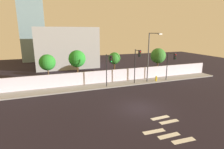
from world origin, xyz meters
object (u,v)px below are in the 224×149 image
at_px(street_lamp_curbside, 150,54).
at_px(roadside_tree_midright, 114,59).
at_px(traffic_light_center, 109,64).
at_px(roadside_tree_midleft, 77,59).
at_px(traffic_light_left, 137,59).
at_px(roadside_tree_leftmost, 47,62).
at_px(fire_hydrant, 156,78).
at_px(roadside_tree_rightmost, 158,56).
at_px(traffic_light_right, 171,60).

height_order(street_lamp_curbside, roadside_tree_midright, street_lamp_curbside).
xyz_separation_m(traffic_light_center, roadside_tree_midleft, (-3.42, 4.10, 0.26)).
distance_m(traffic_light_left, street_lamp_curbside, 2.41).
bearing_deg(roadside_tree_leftmost, traffic_light_center, -28.73).
distance_m(street_lamp_curbside, roadside_tree_leftmost, 14.41).
distance_m(fire_hydrant, roadside_tree_midright, 7.06).
height_order(traffic_light_center, fire_hydrant, traffic_light_center).
height_order(traffic_light_left, roadside_tree_leftmost, traffic_light_left).
bearing_deg(roadside_tree_leftmost, fire_hydrant, -12.43).
bearing_deg(roadside_tree_leftmost, roadside_tree_rightmost, -0.00).
relative_size(traffic_light_right, roadside_tree_rightmost, 0.91).
relative_size(roadside_tree_leftmost, roadside_tree_midleft, 0.92).
height_order(traffic_light_left, traffic_light_center, traffic_light_left).
height_order(traffic_light_left, roadside_tree_midright, traffic_light_left).
bearing_deg(roadside_tree_leftmost, traffic_light_right, -13.68).
height_order(roadside_tree_midleft, roadside_tree_midright, roadside_tree_midleft).
distance_m(roadside_tree_leftmost, roadside_tree_rightmost, 17.78).
distance_m(traffic_light_center, roadside_tree_midleft, 5.35).
bearing_deg(roadside_tree_leftmost, roadside_tree_midleft, 0.00).
relative_size(roadside_tree_leftmost, roadside_tree_midright, 1.03).
xyz_separation_m(street_lamp_curbside, fire_hydrant, (1.37, 0.03, -3.80)).
height_order(traffic_light_left, traffic_light_right, traffic_light_left).
height_order(traffic_light_right, fire_hydrant, traffic_light_right).
bearing_deg(fire_hydrant, traffic_light_left, -171.34).
bearing_deg(roadside_tree_midright, roadside_tree_rightmost, -0.00).
height_order(fire_hydrant, roadside_tree_midleft, roadside_tree_midleft).
height_order(traffic_light_center, traffic_light_right, traffic_light_center).
height_order(roadside_tree_leftmost, roadside_tree_midleft, roadside_tree_midleft).
xyz_separation_m(traffic_light_left, roadside_tree_rightmost, (6.08, 3.93, -0.28)).
distance_m(traffic_light_right, roadside_tree_midleft, 13.82).
bearing_deg(traffic_light_right, roadside_tree_midleft, 162.34).
xyz_separation_m(traffic_light_center, fire_hydrant, (7.85, 0.72, -2.82)).
distance_m(street_lamp_curbside, roadside_tree_midright, 5.46).
relative_size(roadside_tree_midleft, roadside_tree_rightmost, 1.03).
height_order(traffic_light_right, roadside_tree_midleft, roadside_tree_midleft).
bearing_deg(roadside_tree_midleft, roadside_tree_rightmost, -0.00).
bearing_deg(roadside_tree_rightmost, fire_hydrant, -125.96).
bearing_deg(roadside_tree_rightmost, street_lamp_curbside, -138.20).
distance_m(traffic_light_center, traffic_light_right, 9.74).
distance_m(roadside_tree_midleft, roadside_tree_rightmost, 13.72).
bearing_deg(roadside_tree_midright, traffic_light_left, -64.30).
bearing_deg(roadside_tree_rightmost, roadside_tree_midleft, 180.00).
xyz_separation_m(traffic_light_left, fire_hydrant, (3.62, 0.55, -3.15)).
relative_size(traffic_light_center, fire_hydrant, 5.61).
distance_m(roadside_tree_midright, roadside_tree_rightmost, 7.97).
bearing_deg(roadside_tree_midleft, roadside_tree_midright, 0.00).
height_order(traffic_light_right, roadside_tree_midright, traffic_light_right).
height_order(traffic_light_right, street_lamp_curbside, street_lamp_curbside).
bearing_deg(fire_hydrant, roadside_tree_rightmost, 54.04).
height_order(traffic_light_left, roadside_tree_rightmost, traffic_light_left).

